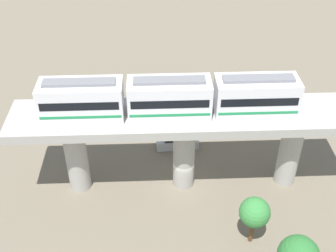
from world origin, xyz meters
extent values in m
plane|color=#706654|center=(0.00, 0.00, 0.00)|extent=(120.00, 120.00, 0.00)
cylinder|color=#A8A59E|center=(0.00, -9.38, 3.53)|extent=(1.90, 1.90, 7.06)
cylinder|color=#A8A59E|center=(0.00, 0.00, 3.53)|extent=(1.90, 1.90, 7.06)
cylinder|color=#A8A59E|center=(0.00, 9.38, 3.53)|extent=(1.90, 1.90, 7.06)
cube|color=#A8A59E|center=(0.00, 0.00, 7.46)|extent=(5.20, 28.85, 0.80)
cube|color=white|center=(0.00, -5.65, 9.36)|extent=(2.60, 6.60, 3.00)
cube|color=black|center=(0.00, -5.65, 9.61)|extent=(2.64, 6.07, 0.70)
cube|color=#1E8C4C|center=(0.00, -5.65, 8.61)|extent=(2.64, 6.34, 0.24)
cube|color=slate|center=(0.00, -5.65, 10.98)|extent=(1.10, 5.61, 0.24)
cube|color=white|center=(0.00, 1.30, 9.36)|extent=(2.60, 6.60, 3.00)
cube|color=black|center=(0.00, 1.30, 9.61)|extent=(2.64, 6.07, 0.70)
cube|color=#1E8C4C|center=(0.00, 1.30, 8.61)|extent=(2.64, 6.34, 0.24)
cube|color=slate|center=(0.00, 1.30, 10.98)|extent=(1.10, 5.61, 0.24)
cube|color=white|center=(0.00, 8.25, 9.36)|extent=(2.60, 6.60, 3.00)
cube|color=black|center=(0.00, 8.25, 9.61)|extent=(2.64, 6.07, 0.70)
cube|color=#1E8C4C|center=(0.00, 8.25, 8.61)|extent=(2.64, 6.34, 0.24)
cube|color=slate|center=(0.00, 8.25, 10.98)|extent=(1.10, 5.61, 0.24)
cube|color=yellow|center=(9.32, -4.64, 0.50)|extent=(1.84, 4.22, 1.00)
cube|color=black|center=(9.32, -4.49, 1.38)|extent=(1.66, 2.32, 0.76)
cube|color=#B2B5BA|center=(5.50, 0.26, 0.50)|extent=(2.11, 4.32, 1.00)
cube|color=black|center=(5.50, 0.41, 1.38)|extent=(1.81, 2.42, 0.76)
cylinder|color=brown|center=(-6.77, -4.91, 1.30)|extent=(0.36, 0.36, 2.61)
sphere|color=#38843D|center=(-6.77, -4.91, 3.27)|extent=(2.40, 2.40, 2.40)
camera|label=1|loc=(-28.86, 2.59, 28.20)|focal=46.37mm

